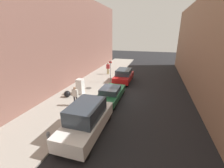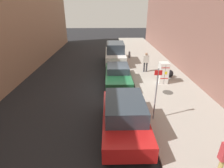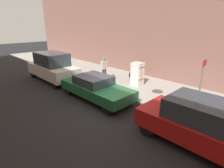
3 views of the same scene
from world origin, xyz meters
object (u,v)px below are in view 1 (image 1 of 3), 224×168
at_px(pedestrian_walking_far, 75,95).
at_px(pedestrian_standing_near, 108,68).
at_px(parked_van_white, 87,119).
at_px(trash_bag, 67,94).
at_px(parked_sedan_green, 111,93).
at_px(parked_suv_red, 124,75).
at_px(discarded_refrigerator, 80,87).
at_px(street_sign_post, 110,70).
at_px(fire_hydrant, 49,137).

relative_size(pedestrian_walking_far, pedestrian_standing_near, 0.98).
height_order(pedestrian_standing_near, parked_van_white, parked_van_white).
height_order(trash_bag, parked_sedan_green, parked_sedan_green).
xyz_separation_m(pedestrian_walking_far, parked_suv_red, (2.59, 8.06, -0.25)).
bearing_deg(parked_suv_red, pedestrian_standing_near, 138.16).
bearing_deg(pedestrian_walking_far, pedestrian_standing_near, -51.88).
xyz_separation_m(parked_van_white, parked_suv_red, (-0.00, 11.21, -0.18)).
bearing_deg(pedestrian_standing_near, parked_sedan_green, -32.10).
distance_m(parked_van_white, parked_suv_red, 11.21).
xyz_separation_m(discarded_refrigerator, parked_van_white, (3.43, -5.66, 0.14)).
xyz_separation_m(street_sign_post, parked_van_white, (1.60, -10.41, -0.60)).
height_order(trash_bag, pedestrian_walking_far, pedestrian_walking_far).
distance_m(pedestrian_standing_near, parked_sedan_green, 9.20).
xyz_separation_m(pedestrian_standing_near, parked_van_white, (3.06, -13.95, -0.09)).
distance_m(trash_bag, parked_van_white, 6.31).
xyz_separation_m(pedestrian_standing_near, parked_suv_red, (3.06, -2.74, -0.27)).
distance_m(pedestrian_walking_far, parked_sedan_green, 3.38).
relative_size(street_sign_post, parked_sedan_green, 0.59).
relative_size(fire_hydrant, pedestrian_standing_near, 0.43).
relative_size(pedestrian_standing_near, parked_suv_red, 0.39).
relative_size(pedestrian_standing_near, parked_sedan_green, 0.37).
relative_size(parked_sedan_green, parked_suv_red, 1.04).
height_order(discarded_refrigerator, street_sign_post, street_sign_post).
bearing_deg(street_sign_post, parked_suv_red, 26.72).
height_order(pedestrian_standing_near, parked_sedan_green, pedestrian_standing_near).
distance_m(fire_hydrant, parked_suv_red, 12.91).
xyz_separation_m(fire_hydrant, parked_sedan_green, (1.70, 6.86, 0.20)).
relative_size(discarded_refrigerator, parked_suv_red, 0.35).
bearing_deg(parked_suv_red, parked_sedan_green, -90.00).
relative_size(street_sign_post, parked_van_white, 0.56).
relative_size(trash_bag, parked_sedan_green, 0.13).
height_order(street_sign_post, pedestrian_standing_near, street_sign_post).
bearing_deg(fire_hydrant, pedestrian_walking_far, 100.70).
distance_m(discarded_refrigerator, trash_bag, 1.51).
distance_m(discarded_refrigerator, fire_hydrant, 7.45).
height_order(trash_bag, parked_van_white, parked_van_white).
bearing_deg(pedestrian_standing_near, parked_van_white, -39.16).
bearing_deg(street_sign_post, parked_sedan_green, -72.66).
bearing_deg(parked_van_white, fire_hydrant, -137.10).
xyz_separation_m(parked_sedan_green, parked_suv_red, (-0.00, 5.93, 0.17)).
relative_size(discarded_refrigerator, fire_hydrant, 2.14).
distance_m(discarded_refrigerator, parked_suv_red, 6.53).
bearing_deg(parked_sedan_green, street_sign_post, 107.34).
height_order(pedestrian_walking_far, parked_van_white, parked_van_white).
distance_m(fire_hydrant, pedestrian_walking_far, 4.86).
relative_size(trash_bag, parked_suv_red, 0.14).
bearing_deg(pedestrian_standing_near, parked_suv_red, -3.36).
bearing_deg(fire_hydrant, parked_sedan_green, 76.08).
height_order(discarded_refrigerator, trash_bag, discarded_refrigerator).
distance_m(pedestrian_standing_near, parked_suv_red, 4.11).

